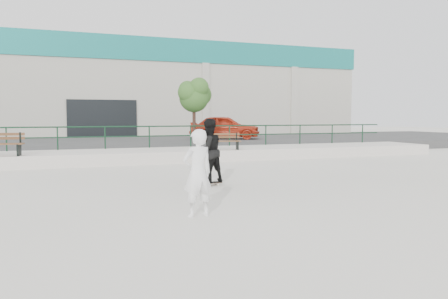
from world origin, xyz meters
name	(u,v)px	position (x,y,z in m)	size (l,w,h in m)	color
ground	(195,202)	(0.00, 0.00, 0.00)	(120.00, 120.00, 0.00)	#B8B6A8
ledge	(132,156)	(0.00, 9.50, 0.25)	(30.00, 3.00, 0.50)	silver
parking_strip	(111,144)	(0.00, 18.00, 0.25)	(60.00, 14.00, 0.50)	#363636
railing	(128,132)	(0.00, 10.80, 1.24)	(28.00, 0.06, 1.03)	#143722
commercial_building	(94,88)	(0.00, 31.99, 4.58)	(44.20, 16.33, 8.00)	#AFAA9D
bench_right	(222,141)	(3.77, 8.50, 0.86)	(1.66, 0.78, 0.74)	#4D361A
tree	(194,94)	(3.98, 13.47, 3.15)	(1.99, 1.77, 3.54)	#3F291F
red_car	(225,127)	(7.11, 17.14, 1.27)	(1.81, 4.51, 1.54)	red
skateboard	(208,183)	(1.06, 2.20, 0.07)	(0.80, 0.30, 0.09)	black
standing_skater	(208,151)	(1.06, 2.20, 1.00)	(0.88, 0.68, 1.80)	black
seated_skater	(198,173)	(-0.34, -1.38, 0.86)	(0.63, 0.41, 1.71)	white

